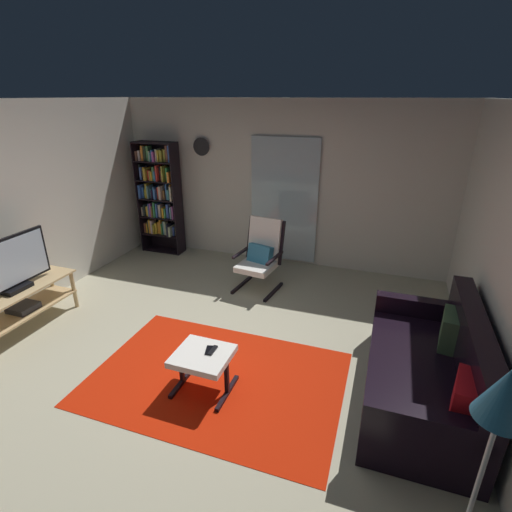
{
  "coord_description": "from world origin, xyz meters",
  "views": [
    {
      "loc": [
        1.67,
        -3.09,
        2.64
      ],
      "look_at": [
        0.21,
        1.11,
        0.79
      ],
      "focal_mm": 27.23,
      "sensor_mm": 36.0,
      "label": 1
    }
  ],
  "objects_px": {
    "television": "(10,266)",
    "tv_remote": "(213,350)",
    "floor_lamp_by_sofa": "(500,413)",
    "wall_clock": "(201,147)",
    "leather_sofa": "(429,372)",
    "ottoman": "(203,360)",
    "cell_phone": "(209,350)",
    "bookshelf_near_tv": "(159,196)",
    "tv_stand": "(21,303)",
    "lounge_armchair": "(261,253)"
  },
  "relations": [
    {
      "from": "television",
      "to": "tv_remote",
      "type": "bearing_deg",
      "value": -3.71
    },
    {
      "from": "floor_lamp_by_sofa",
      "to": "wall_clock",
      "type": "xyz_separation_m",
      "value": [
        -3.6,
        4.3,
        0.53
      ]
    },
    {
      "from": "leather_sofa",
      "to": "ottoman",
      "type": "xyz_separation_m",
      "value": [
        -2.0,
        -0.54,
        0.03
      ]
    },
    {
      "from": "television",
      "to": "leather_sofa",
      "type": "xyz_separation_m",
      "value": [
        4.5,
        0.31,
        -0.53
      ]
    },
    {
      "from": "leather_sofa",
      "to": "cell_phone",
      "type": "relative_size",
      "value": 13.32
    },
    {
      "from": "bookshelf_near_tv",
      "to": "tv_remote",
      "type": "distance_m",
      "value": 3.88
    },
    {
      "from": "tv_stand",
      "to": "television",
      "type": "bearing_deg",
      "value": -56.01
    },
    {
      "from": "tv_remote",
      "to": "lounge_armchair",
      "type": "bearing_deg",
      "value": 98.02
    },
    {
      "from": "ottoman",
      "to": "television",
      "type": "bearing_deg",
      "value": 174.75
    },
    {
      "from": "cell_phone",
      "to": "tv_stand",
      "type": "bearing_deg",
      "value": 160.0
    },
    {
      "from": "floor_lamp_by_sofa",
      "to": "wall_clock",
      "type": "height_order",
      "value": "wall_clock"
    },
    {
      "from": "tv_stand",
      "to": "leather_sofa",
      "type": "xyz_separation_m",
      "value": [
        4.51,
        0.31,
        -0.04
      ]
    },
    {
      "from": "ottoman",
      "to": "cell_phone",
      "type": "distance_m",
      "value": 0.11
    },
    {
      "from": "leather_sofa",
      "to": "wall_clock",
      "type": "bearing_deg",
      "value": 142.55
    },
    {
      "from": "bookshelf_near_tv",
      "to": "tv_stand",
      "type": "bearing_deg",
      "value": -93.97
    },
    {
      "from": "tv_stand",
      "to": "wall_clock",
      "type": "height_order",
      "value": "wall_clock"
    },
    {
      "from": "tv_stand",
      "to": "lounge_armchair",
      "type": "bearing_deg",
      "value": 40.79
    },
    {
      "from": "television",
      "to": "ottoman",
      "type": "bearing_deg",
      "value": -5.25
    },
    {
      "from": "television",
      "to": "cell_phone",
      "type": "relative_size",
      "value": 7.12
    },
    {
      "from": "floor_lamp_by_sofa",
      "to": "wall_clock",
      "type": "relative_size",
      "value": 5.43
    },
    {
      "from": "bookshelf_near_tv",
      "to": "floor_lamp_by_sofa",
      "type": "xyz_separation_m",
      "value": [
        4.35,
        -4.1,
        0.3
      ]
    },
    {
      "from": "leather_sofa",
      "to": "cell_phone",
      "type": "bearing_deg",
      "value": -166.08
    },
    {
      "from": "tv_stand",
      "to": "floor_lamp_by_sofa",
      "type": "relative_size",
      "value": 0.88
    },
    {
      "from": "leather_sofa",
      "to": "floor_lamp_by_sofa",
      "type": "relative_size",
      "value": 1.18
    },
    {
      "from": "television",
      "to": "leather_sofa",
      "type": "height_order",
      "value": "television"
    },
    {
      "from": "tv_stand",
      "to": "bookshelf_near_tv",
      "type": "xyz_separation_m",
      "value": [
        0.2,
        2.82,
        0.67
      ]
    },
    {
      "from": "lounge_armchair",
      "to": "cell_phone",
      "type": "height_order",
      "value": "lounge_armchair"
    },
    {
      "from": "television",
      "to": "floor_lamp_by_sofa",
      "type": "bearing_deg",
      "value": -15.6
    },
    {
      "from": "bookshelf_near_tv",
      "to": "cell_phone",
      "type": "relative_size",
      "value": 13.75
    },
    {
      "from": "ottoman",
      "to": "tv_remote",
      "type": "distance_m",
      "value": 0.13
    },
    {
      "from": "tv_remote",
      "to": "cell_phone",
      "type": "bearing_deg",
      "value": -169.84
    },
    {
      "from": "television",
      "to": "tv_remote",
      "type": "relative_size",
      "value": 6.92
    },
    {
      "from": "television",
      "to": "cell_phone",
      "type": "distance_m",
      "value": 2.59
    },
    {
      "from": "ottoman",
      "to": "tv_remote",
      "type": "height_order",
      "value": "tv_remote"
    },
    {
      "from": "ottoman",
      "to": "tv_stand",
      "type": "bearing_deg",
      "value": 174.68
    },
    {
      "from": "tv_remote",
      "to": "cell_phone",
      "type": "height_order",
      "value": "tv_remote"
    },
    {
      "from": "tv_remote",
      "to": "wall_clock",
      "type": "bearing_deg",
      "value": 118.34
    },
    {
      "from": "tv_remote",
      "to": "wall_clock",
      "type": "distance_m",
      "value": 3.86
    },
    {
      "from": "tv_remote",
      "to": "floor_lamp_by_sofa",
      "type": "height_order",
      "value": "floor_lamp_by_sofa"
    },
    {
      "from": "cell_phone",
      "to": "floor_lamp_by_sofa",
      "type": "xyz_separation_m",
      "value": [
        2.0,
        -1.1,
        0.9
      ]
    },
    {
      "from": "television",
      "to": "leather_sofa",
      "type": "relative_size",
      "value": 0.53
    },
    {
      "from": "leather_sofa",
      "to": "floor_lamp_by_sofa",
      "type": "xyz_separation_m",
      "value": [
        0.05,
        -1.58,
        1.01
      ]
    },
    {
      "from": "lounge_armchair",
      "to": "bookshelf_near_tv",
      "type": "bearing_deg",
      "value": 159.13
    },
    {
      "from": "bookshelf_near_tv",
      "to": "cell_phone",
      "type": "height_order",
      "value": "bookshelf_near_tv"
    },
    {
      "from": "lounge_armchair",
      "to": "cell_phone",
      "type": "distance_m",
      "value": 2.2
    },
    {
      "from": "tv_remote",
      "to": "tv_stand",
      "type": "bearing_deg",
      "value": 177.54
    },
    {
      "from": "bookshelf_near_tv",
      "to": "floor_lamp_by_sofa",
      "type": "relative_size",
      "value": 1.22
    },
    {
      "from": "cell_phone",
      "to": "floor_lamp_by_sofa",
      "type": "relative_size",
      "value": 0.09
    },
    {
      "from": "leather_sofa",
      "to": "lounge_armchair",
      "type": "height_order",
      "value": "lounge_armchair"
    },
    {
      "from": "tv_stand",
      "to": "lounge_armchair",
      "type": "xyz_separation_m",
      "value": [
        2.33,
        2.01,
        0.18
      ]
    }
  ]
}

